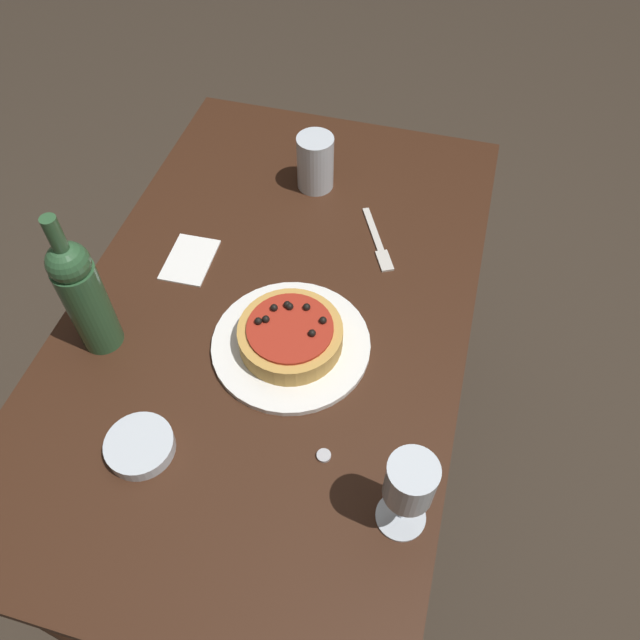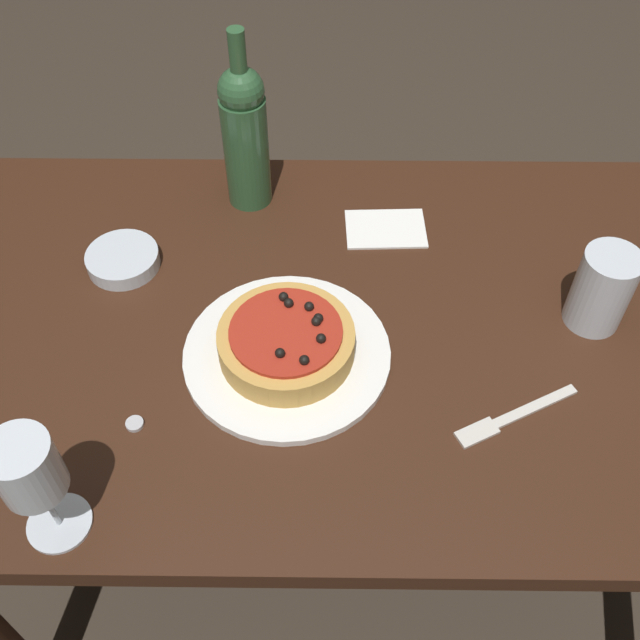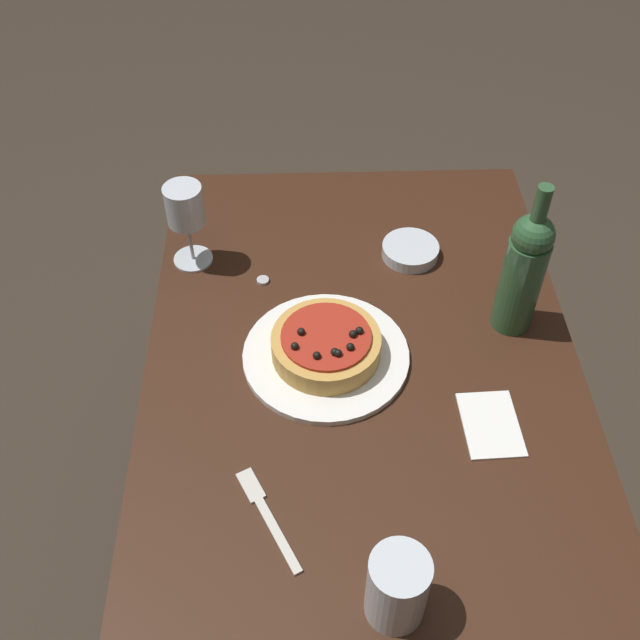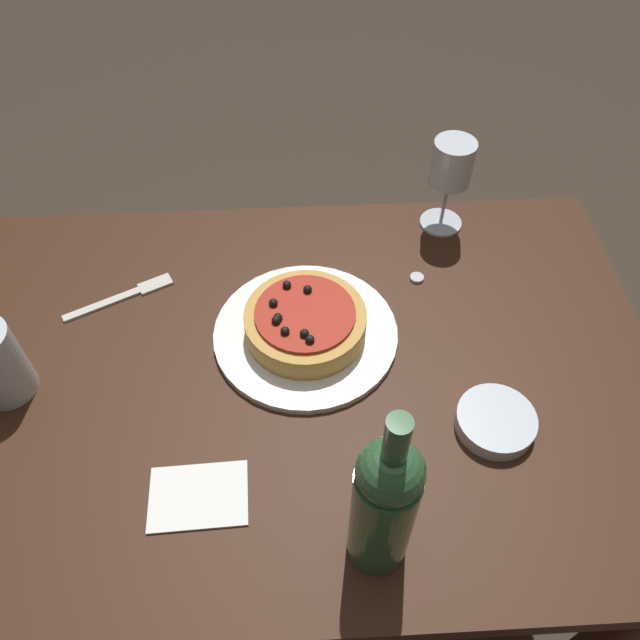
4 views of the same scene
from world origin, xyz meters
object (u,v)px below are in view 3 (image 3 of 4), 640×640
at_px(dining_table, 363,428).
at_px(wine_glass, 185,209).
at_px(pizza, 326,345).
at_px(dinner_plate, 326,356).
at_px(bottle_cap, 263,280).
at_px(fork, 266,513).
at_px(wine_bottle, 524,270).
at_px(water_cup, 397,588).
at_px(side_bowl, 410,251).

height_order(dining_table, wine_glass, wine_glass).
relative_size(dining_table, pizza, 6.57).
bearing_deg(dinner_plate, bottle_cap, 30.37).
bearing_deg(dining_table, wine_glass, 43.02).
bearing_deg(fork, wine_bottle, -76.48).
bearing_deg(wine_glass, wine_bottle, -107.41).
height_order(pizza, wine_glass, wine_glass).
bearing_deg(water_cup, fork, 50.51).
height_order(pizza, bottle_cap, pizza).
relative_size(dining_table, bottle_cap, 52.56).
xyz_separation_m(wine_bottle, bottle_cap, (0.12, 0.46, -0.13)).
relative_size(water_cup, fork, 0.72).
relative_size(pizza, wine_glass, 1.07).
height_order(wine_glass, bottle_cap, wine_glass).
bearing_deg(wine_glass, pizza, -135.87).
distance_m(pizza, wine_bottle, 0.37).
distance_m(dining_table, bottle_cap, 0.35).
bearing_deg(wine_bottle, bottle_cap, 75.17).
bearing_deg(wine_bottle, dinner_plate, 102.49).
height_order(wine_glass, wine_bottle, wine_bottle).
distance_m(wine_glass, bottle_cap, 0.20).
bearing_deg(dinner_plate, water_cup, -170.28).
distance_m(fork, bottle_cap, 0.50).
xyz_separation_m(wine_glass, bottle_cap, (-0.07, -0.14, -0.13)).
bearing_deg(side_bowl, wine_glass, 90.05).
distance_m(wine_bottle, water_cup, 0.59).
bearing_deg(bottle_cap, fork, -178.32).
xyz_separation_m(dinner_plate, wine_bottle, (0.08, -0.34, 0.13)).
height_order(pizza, side_bowl, pizza).
distance_m(dinner_plate, bottle_cap, 0.23).
distance_m(wine_glass, side_bowl, 0.45).
height_order(pizza, water_cup, water_cup).
relative_size(dining_table, side_bowl, 11.05).
bearing_deg(dinner_plate, dining_table, -141.02).
xyz_separation_m(dining_table, fork, (-0.22, 0.17, 0.11)).
bearing_deg(fork, dining_table, -63.56).
bearing_deg(bottle_cap, pizza, -149.65).
bearing_deg(pizza, side_bowl, -34.06).
xyz_separation_m(pizza, bottle_cap, (0.20, 0.12, -0.03)).
xyz_separation_m(water_cup, bottle_cap, (0.65, 0.19, -0.06)).
height_order(dining_table, pizza, pizza).
xyz_separation_m(wine_glass, water_cup, (-0.71, -0.33, -0.06)).
distance_m(dinner_plate, side_bowl, 0.32).
height_order(water_cup, fork, water_cup).
bearing_deg(dinner_plate, side_bowl, -34.11).
xyz_separation_m(dining_table, dinner_plate, (0.08, 0.06, 0.11)).
height_order(side_bowl, bottle_cap, side_bowl).
relative_size(pizza, wine_bottle, 0.62).
bearing_deg(dining_table, bottle_cap, 33.02).
height_order(dinner_plate, water_cup, water_cup).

